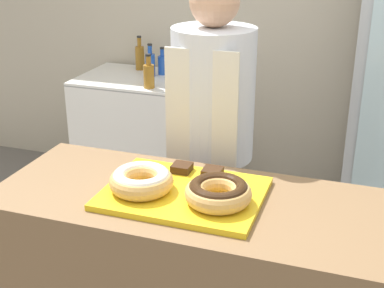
{
  "coord_description": "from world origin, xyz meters",
  "views": [
    {
      "loc": [
        0.63,
        -1.73,
        1.93
      ],
      "look_at": [
        0.0,
        0.1,
        1.14
      ],
      "focal_mm": 50.0,
      "sensor_mm": 36.0,
      "label": 1
    }
  ],
  "objects": [
    {
      "name": "bottle_amber",
      "position": [
        -1.06,
        1.95,
        1.01
      ],
      "size": [
        0.07,
        0.07,
        0.26
      ],
      "color": "#99661E",
      "rests_on": "chest_freezer"
    },
    {
      "name": "serving_tray",
      "position": [
        0.0,
        0.0,
        0.97
      ],
      "size": [
        0.61,
        0.46,
        0.02
      ],
      "color": "yellow",
      "rests_on": "display_counter"
    },
    {
      "name": "brownie_back_left",
      "position": [
        -0.07,
        0.16,
        1.0
      ],
      "size": [
        0.08,
        0.08,
        0.03
      ],
      "color": "#382111",
      "rests_on": "serving_tray"
    },
    {
      "name": "donut_chocolate_glaze",
      "position": [
        0.15,
        -0.05,
        1.03
      ],
      "size": [
        0.25,
        0.25,
        0.08
      ],
      "color": "tan",
      "rests_on": "serving_tray"
    },
    {
      "name": "chest_freezer",
      "position": [
        -0.89,
        1.74,
        0.46
      ],
      "size": [
        1.05,
        0.65,
        0.91
      ],
      "color": "white",
      "rests_on": "ground_plane"
    },
    {
      "name": "wall_back",
      "position": [
        0.0,
        2.13,
        1.35
      ],
      "size": [
        8.0,
        0.06,
        2.7
      ],
      "color": "#BCB29E",
      "rests_on": "ground_plane"
    },
    {
      "name": "bottle_blue",
      "position": [
        -0.91,
        1.79,
        1.0
      ],
      "size": [
        0.07,
        0.07,
        0.24
      ],
      "color": "#1E4CB2",
      "rests_on": "chest_freezer"
    },
    {
      "name": "bottle_blue_b",
      "position": [
        -0.84,
        1.87,
        0.98
      ],
      "size": [
        0.07,
        0.07,
        0.2
      ],
      "color": "#1E4CB2",
      "rests_on": "chest_freezer"
    },
    {
      "name": "bottle_amber_b",
      "position": [
        -0.8,
        1.51,
        1.0
      ],
      "size": [
        0.08,
        0.08,
        0.23
      ],
      "color": "#99661E",
      "rests_on": "chest_freezer"
    },
    {
      "name": "donut_light_glaze",
      "position": [
        -0.15,
        -0.05,
        1.03
      ],
      "size": [
        0.25,
        0.25,
        0.08
      ],
      "color": "tan",
      "rests_on": "serving_tray"
    },
    {
      "name": "baker_person",
      "position": [
        -0.08,
        0.63,
        0.93
      ],
      "size": [
        0.4,
        0.4,
        1.77
      ],
      "color": "#4C4C51",
      "rests_on": "ground_plane"
    },
    {
      "name": "brownie_back_right",
      "position": [
        0.07,
        0.16,
        1.0
      ],
      "size": [
        0.08,
        0.08,
        0.03
      ],
      "color": "#382111",
      "rests_on": "serving_tray"
    }
  ]
}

